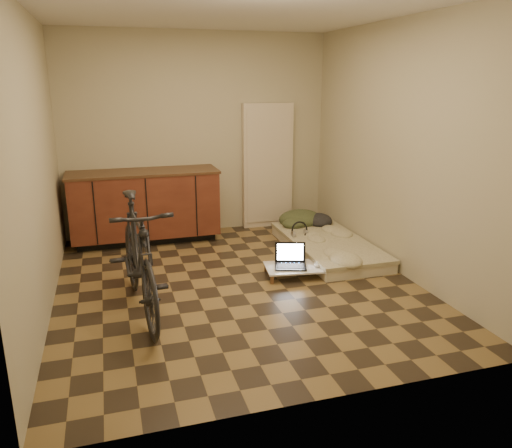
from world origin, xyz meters
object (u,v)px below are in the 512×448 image
object	(u,v)px
bicycle	(138,251)
laptop	(290,261)
lap_desk	(296,268)
futon	(328,246)

from	to	relation	value
bicycle	laptop	world-z (taller)	bicycle
bicycle	lap_desk	size ratio (longest dim) A/B	2.62
bicycle	laptop	xyz separation A→B (m)	(1.58, 0.44, -0.42)
lap_desk	futon	bearing A→B (deg)	51.10
futon	laptop	bearing A→B (deg)	-140.40
laptop	bicycle	bearing A→B (deg)	-146.35
futon	bicycle	bearing A→B (deg)	-155.73
futon	lap_desk	size ratio (longest dim) A/B	2.62
bicycle	lap_desk	xyz separation A→B (m)	(1.62, 0.40, -0.48)
bicycle	futon	xyz separation A→B (m)	(2.27, 1.01, -0.50)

